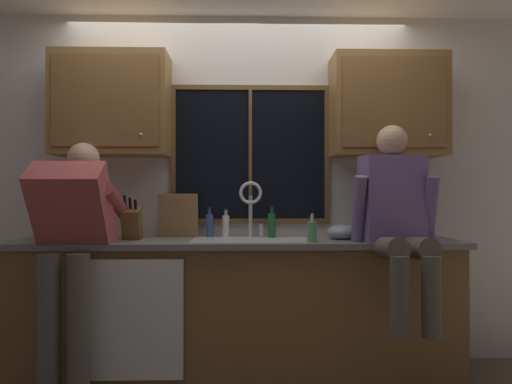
{
  "coord_description": "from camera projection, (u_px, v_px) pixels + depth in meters",
  "views": [
    {
      "loc": [
        0.03,
        -3.72,
        1.22
      ],
      "look_at": [
        0.13,
        -0.3,
        1.24
      ],
      "focal_mm": 35.3,
      "sensor_mm": 36.0,
      "label": 1
    }
  ],
  "objects": [
    {
      "name": "upper_cabinet_right",
      "position": [
        388.0,
        106.0,
        3.58
      ],
      "size": [
        0.8,
        0.36,
        0.72
      ],
      "color": "olive"
    },
    {
      "name": "mixing_bowl",
      "position": [
        342.0,
        232.0,
        3.46
      ],
      "size": [
        0.21,
        0.21,
        0.11
      ],
      "primitive_type": "ellipsoid",
      "color": "#8C99A8",
      "rests_on": "countertop"
    },
    {
      "name": "bottle_green_glass",
      "position": [
        226.0,
        226.0,
        3.6
      ],
      "size": [
        0.05,
        0.05,
        0.21
      ],
      "color": "silver",
      "rests_on": "countertop"
    },
    {
      "name": "dishwasher_front",
      "position": [
        134.0,
        320.0,
        3.09
      ],
      "size": [
        0.6,
        0.02,
        0.74
      ],
      "primitive_type": "cube",
      "color": "white"
    },
    {
      "name": "faucet",
      "position": [
        252.0,
        202.0,
        3.6
      ],
      "size": [
        0.18,
        0.09,
        0.4
      ],
      "color": "silver",
      "rests_on": "countertop"
    },
    {
      "name": "window_frame_right",
      "position": [
        327.0,
        154.0,
        3.72
      ],
      "size": [
        0.03,
        0.02,
        0.95
      ],
      "primitive_type": "cube",
      "color": "brown"
    },
    {
      "name": "window_mullion_center",
      "position": [
        250.0,
        154.0,
        3.7
      ],
      "size": [
        0.02,
        0.02,
        0.95
      ],
      "primitive_type": "cube",
      "color": "brown"
    },
    {
      "name": "countertop",
      "position": [
        237.0,
        243.0,
        3.41
      ],
      "size": [
        3.0,
        0.62,
        0.04
      ],
      "primitive_type": "cube",
      "color": "slate",
      "rests_on": "lower_cabinet_run"
    },
    {
      "name": "knife_block",
      "position": [
        132.0,
        224.0,
        3.41
      ],
      "size": [
        0.12,
        0.18,
        0.32
      ],
      "color": "brown",
      "rests_on": "countertop"
    },
    {
      "name": "upper_cabinet_left",
      "position": [
        112.0,
        105.0,
        3.53
      ],
      "size": [
        0.8,
        0.36,
        0.72
      ],
      "color": "olive"
    },
    {
      "name": "window_frame_left",
      "position": [
        173.0,
        154.0,
        3.69
      ],
      "size": [
        0.04,
        0.02,
        0.95
      ],
      "primitive_type": "cube",
      "color": "brown"
    },
    {
      "name": "person_standing",
      "position": [
        72.0,
        238.0,
        3.07
      ],
      "size": [
        0.53,
        0.69,
        1.57
      ],
      "color": "#595147",
      "rests_on": "floor"
    },
    {
      "name": "soap_dispenser",
      "position": [
        312.0,
        231.0,
        3.22
      ],
      "size": [
        0.06,
        0.07,
        0.19
      ],
      "color": "#59A566",
      "rests_on": "countertop"
    },
    {
      "name": "back_wall",
      "position": [
        238.0,
        188.0,
        3.78
      ],
      "size": [
        5.34,
        0.12,
        2.55
      ],
      "primitive_type": "cube",
      "color": "silver",
      "rests_on": "floor"
    },
    {
      "name": "window_frame_bottom",
      "position": [
        250.0,
        221.0,
        3.7
      ],
      "size": [
        1.17,
        0.02,
        0.04
      ],
      "primitive_type": "cube",
      "color": "brown"
    },
    {
      "name": "cutting_board",
      "position": [
        178.0,
        216.0,
        3.62
      ],
      "size": [
        0.28,
        0.09,
        0.31
      ],
      "primitive_type": "cube",
      "rotation": [
        0.21,
        0.0,
        0.0
      ],
      "color": "#997047",
      "rests_on": "countertop"
    },
    {
      "name": "window_glass",
      "position": [
        250.0,
        154.0,
        3.72
      ],
      "size": [
        1.1,
        0.02,
        0.95
      ],
      "primitive_type": "cube",
      "color": "black"
    },
    {
      "name": "lower_cabinet_run",
      "position": [
        237.0,
        310.0,
        3.42
      ],
      "size": [
        2.94,
        0.58,
        0.88
      ],
      "primitive_type": "cube",
      "color": "brown",
      "rests_on": "floor"
    },
    {
      "name": "window_frame_top",
      "position": [
        250.0,
        88.0,
        3.71
      ],
      "size": [
        1.17,
        0.02,
        0.04
      ],
      "primitive_type": "cube",
      "color": "brown"
    },
    {
      "name": "bottle_tall_clear",
      "position": [
        210.0,
        225.0,
        3.63
      ],
      "size": [
        0.05,
        0.05,
        0.22
      ],
      "color": "#334C8C",
      "rests_on": "countertop"
    },
    {
      "name": "sink",
      "position": [
        251.0,
        254.0,
        3.42
      ],
      "size": [
        0.8,
        0.46,
        0.21
      ],
      "color": "#B7B7BC",
      "rests_on": "lower_cabinet_run"
    },
    {
      "name": "bottle_amber_small",
      "position": [
        272.0,
        224.0,
        3.59
      ],
      "size": [
        0.06,
        0.06,
        0.23
      ],
      "color": "#1E592D",
      "rests_on": "countertop"
    },
    {
      "name": "person_sitting_on_counter",
      "position": [
        397.0,
        214.0,
        3.18
      ],
      "size": [
        0.54,
        0.62,
        1.26
      ],
      "color": "#595147",
      "rests_on": "countertop"
    }
  ]
}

